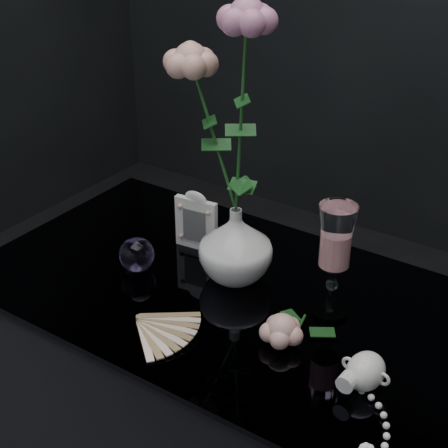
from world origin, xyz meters
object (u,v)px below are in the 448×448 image
Objects in this scene: picture_frame at (196,220)px; pearl_jar at (366,370)px; vase at (236,244)px; paperweight at (137,255)px; wine_glass at (334,262)px; loose_rose at (282,329)px.

pearl_jar is at bearing -28.80° from picture_frame.
vase is 2.12× the size of paperweight.
vase is 0.21m from wine_glass.
picture_frame is at bearing 160.55° from pearl_jar.
loose_rose is (-0.03, -0.13, -0.08)m from wine_glass.
vase is 1.14× the size of picture_frame.
paperweight is at bearing 170.63° from loose_rose.
paperweight is (-0.05, -0.14, -0.03)m from picture_frame.
vase reaches higher than paperweight.
wine_glass is 0.35m from picture_frame.
vase is 0.21m from paperweight.
paperweight reaches higher than loose_rose.
picture_frame reaches higher than loose_rose.
paperweight is 0.36m from loose_rose.
wine_glass is at bearing -15.19° from picture_frame.
pearl_jar is (0.13, -0.14, -0.08)m from wine_glass.
loose_rose is 0.78× the size of pearl_jar.
wine_glass is 0.41m from paperweight.
picture_frame reaches higher than pearl_jar.
wine_glass reaches higher than vase.
paperweight is at bearing -114.72° from picture_frame.
wine_glass reaches higher than pearl_jar.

